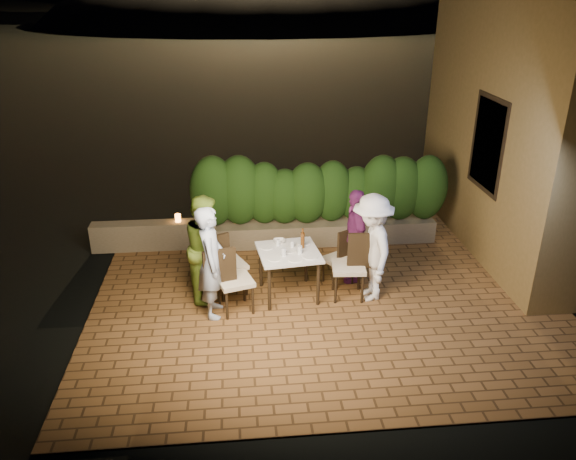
{
  "coord_description": "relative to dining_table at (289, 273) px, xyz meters",
  "views": [
    {
      "loc": [
        -1.29,
        -7.03,
        4.44
      ],
      "look_at": [
        -0.56,
        0.52,
        1.05
      ],
      "focal_mm": 35.0,
      "sensor_mm": 36.0,
      "label": 1
    }
  ],
  "objects": [
    {
      "name": "chair_left_back",
      "position": [
        -0.9,
        0.16,
        0.13
      ],
      "size": [
        0.62,
        0.62,
        1.02
      ],
      "primitive_type": null,
      "rotation": [
        0.0,
        0.0,
        0.42
      ],
      "color": "black",
      "rests_on": "ground"
    },
    {
      "name": "hedge",
      "position": [
        0.76,
        1.88,
        0.57
      ],
      "size": [
        4.0,
        0.7,
        1.1
      ],
      "primitive_type": null,
      "color": "#1C3B10",
      "rests_on": "planter"
    },
    {
      "name": "window_frame",
      "position": [
        3.37,
        1.08,
        1.62
      ],
      "size": [
        0.06,
        1.15,
        1.55
      ],
      "primitive_type": "cube",
      "color": "black",
      "rests_on": "building_wall"
    },
    {
      "name": "dining_table",
      "position": [
        0.0,
        0.0,
        0.0
      ],
      "size": [
        0.98,
        0.98,
        0.75
      ],
      "primitive_type": null,
      "rotation": [
        0.0,
        0.0,
        0.12
      ],
      "color": "white",
      "rests_on": "ground"
    },
    {
      "name": "chair_right_front",
      "position": [
        0.89,
        -0.12,
        0.15
      ],
      "size": [
        0.52,
        0.52,
        1.05
      ],
      "primitive_type": null,
      "rotation": [
        0.0,
        0.0,
        3.06
      ],
      "color": "black",
      "rests_on": "ground"
    },
    {
      "name": "plate_ne",
      "position": [
        0.3,
        -0.2,
        0.38
      ],
      "size": [
        0.25,
        0.25,
        0.01
      ],
      "primitive_type": "cylinder",
      "color": "white",
      "rests_on": "dining_table"
    },
    {
      "name": "glass_ne",
      "position": [
        0.16,
        -0.09,
        0.44
      ],
      "size": [
        0.07,
        0.07,
        0.12
      ],
      "primitive_type": "cylinder",
      "color": "silver",
      "rests_on": "dining_table"
    },
    {
      "name": "bowl",
      "position": [
        -0.12,
        0.31,
        0.4
      ],
      "size": [
        0.19,
        0.19,
        0.04
      ],
      "primitive_type": "imported",
      "rotation": [
        0.0,
        0.0,
        0.04
      ],
      "color": "white",
      "rests_on": "dining_table"
    },
    {
      "name": "diner_green",
      "position": [
        -1.21,
        0.1,
        0.44
      ],
      "size": [
        0.68,
        0.84,
        1.63
      ],
      "primitive_type": "imported",
      "rotation": [
        0.0,
        0.0,
        1.5
      ],
      "color": "#8DB639",
      "rests_on": "ground"
    },
    {
      "name": "plate_se",
      "position": [
        0.25,
        0.27,
        0.38
      ],
      "size": [
        0.22,
        0.22,
        0.01
      ],
      "primitive_type": "cylinder",
      "color": "white",
      "rests_on": "dining_table"
    },
    {
      "name": "ground",
      "position": [
        0.56,
        -0.42,
        -0.4
      ],
      "size": [
        400.0,
        400.0,
        0.0
      ],
      "primitive_type": "plane",
      "color": "black",
      "rests_on": "ground"
    },
    {
      "name": "planter",
      "position": [
        0.76,
        1.88,
        -0.17
      ],
      "size": [
        4.2,
        0.55,
        0.4
      ],
      "primitive_type": "cube",
      "color": "#736549",
      "rests_on": "ground"
    },
    {
      "name": "plate_nw",
      "position": [
        -0.23,
        -0.22,
        0.38
      ],
      "size": [
        0.22,
        0.22,
        0.01
      ],
      "primitive_type": "cylinder",
      "color": "white",
      "rests_on": "dining_table"
    },
    {
      "name": "glass_nw",
      "position": [
        -0.09,
        -0.15,
        0.44
      ],
      "size": [
        0.07,
        0.07,
        0.12
      ],
      "primitive_type": "cylinder",
      "color": "silver",
      "rests_on": "dining_table"
    },
    {
      "name": "diner_white",
      "position": [
        1.21,
        -0.16,
        0.45
      ],
      "size": [
        0.68,
        1.11,
        1.66
      ],
      "primitive_type": "imported",
      "rotation": [
        0.0,
        0.0,
        -1.51
      ],
      "color": "white",
      "rests_on": "ground"
    },
    {
      "name": "glass_se",
      "position": [
        0.07,
        0.13,
        0.43
      ],
      "size": [
        0.06,
        0.06,
        0.1
      ],
      "primitive_type": "cylinder",
      "color": "silver",
      "rests_on": "dining_table"
    },
    {
      "name": "glass_sw",
      "position": [
        -0.14,
        0.2,
        0.43
      ],
      "size": [
        0.06,
        0.06,
        0.1
      ],
      "primitive_type": "cylinder",
      "color": "silver",
      "rests_on": "dining_table"
    },
    {
      "name": "plate_centre",
      "position": [
        0.01,
        0.03,
        0.38
      ],
      "size": [
        0.24,
        0.24,
        0.01
      ],
      "primitive_type": "cylinder",
      "color": "white",
      "rests_on": "dining_table"
    },
    {
      "name": "building_wall",
      "position": [
        4.16,
        1.58,
        2.12
      ],
      "size": [
        1.6,
        5.0,
        5.0
      ],
      "primitive_type": "cube",
      "color": "olive",
      "rests_on": "ground"
    },
    {
      "name": "window_pane",
      "position": [
        3.38,
        1.08,
        1.62
      ],
      "size": [
        0.08,
        1.0,
        1.4
      ],
      "primitive_type": "cube",
      "color": "black",
      "rests_on": "building_wall"
    },
    {
      "name": "plate_front",
      "position": [
        0.07,
        -0.29,
        0.38
      ],
      "size": [
        0.2,
        0.2,
        0.01
      ],
      "primitive_type": "cylinder",
      "color": "white",
      "rests_on": "dining_table"
    },
    {
      "name": "diner_blue",
      "position": [
        -1.12,
        -0.41,
        0.46
      ],
      "size": [
        0.42,
        0.62,
        1.66
      ],
      "primitive_type": "imported",
      "rotation": [
        0.0,
        0.0,
        1.54
      ],
      "color": "#AABDDB",
      "rests_on": "ground"
    },
    {
      "name": "chair_right_back",
      "position": [
        0.82,
        0.31,
        0.06
      ],
      "size": [
        0.55,
        0.55,
        0.87
      ],
      "primitive_type": null,
      "rotation": [
        0.0,
        0.0,
        3.67
      ],
      "color": "black",
      "rests_on": "ground"
    },
    {
      "name": "diner_purple",
      "position": [
        1.09,
        0.43,
        0.39
      ],
      "size": [
        0.38,
        0.9,
        1.53
      ],
      "primitive_type": "imported",
      "rotation": [
        0.0,
        0.0,
        -1.57
      ],
      "color": "#6E2464",
      "rests_on": "ground"
    },
    {
      "name": "beer_bottle",
      "position": [
        0.22,
        0.1,
        0.53
      ],
      "size": [
        0.06,
        0.06,
        0.31
      ],
      "primitive_type": null,
      "color": "#50290D",
      "rests_on": "dining_table"
    },
    {
      "name": "parapet_lamp",
      "position": [
        -1.8,
        1.88,
        0.2
      ],
      "size": [
        0.1,
        0.1,
        0.14
      ],
      "primitive_type": "cylinder",
      "color": "orange",
      "rests_on": "parapet"
    },
    {
      "name": "parapet",
      "position": [
        -2.24,
        1.88,
        -0.12
      ],
      "size": [
        2.2,
        0.3,
        0.5
      ],
      "primitive_type": "cube",
      "color": "#736549",
      "rests_on": "ground"
    },
    {
      "name": "plate_sw",
      "position": [
        -0.32,
        0.16,
        0.38
      ],
      "size": [
        0.2,
        0.2,
        0.01
      ],
      "primitive_type": "cylinder",
      "color": "white",
      "rests_on": "dining_table"
    },
    {
      "name": "terrace_floor",
      "position": [
        0.56,
        0.08,
        -0.45
      ],
      "size": [
        7.0,
        6.0,
        0.15
      ],
      "primitive_type": "cube",
      "color": "brown",
      "rests_on": "ground"
    },
    {
      "name": "chair_left_front",
      "position": [
        -0.81,
        -0.35,
        0.14
      ],
      "size": [
        0.59,
        0.59,
        1.02
      ],
      "primitive_type": null,
      "rotation": [
        0.0,
        0.0,
        0.29
      ],
      "color": "black",
      "rests_on": "ground"
    },
    {
      "name": "hill",
      "position": [
        2.56,
        59.58,
        -4.38
      ],
      "size": [
        52.0,
        40.0,
        22.0
      ],
      "primitive_type": "ellipsoid",
      "color": "black",
      "rests_on": "ground"
    }
  ]
}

